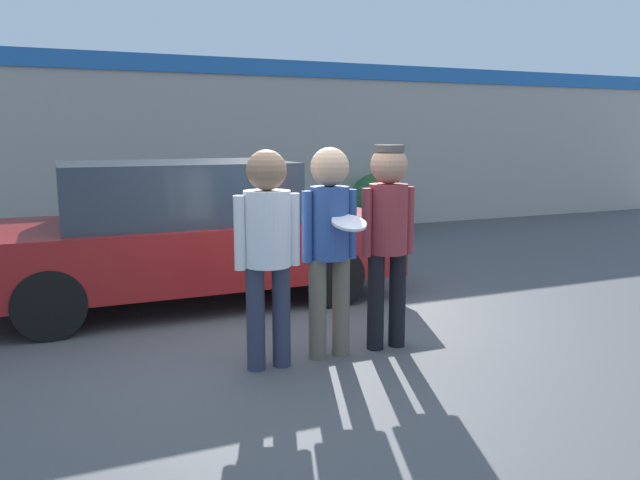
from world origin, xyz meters
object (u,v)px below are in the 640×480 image
at_px(parked_car_near, 183,233).
at_px(person_left, 267,238).
at_px(shrub, 378,202).
at_px(person_right, 388,227).
at_px(person_middle_with_frisbee, 330,233).

bearing_deg(parked_car_near, person_left, -84.59).
relative_size(parked_car_near, shrub, 4.07).
relative_size(person_right, shrub, 1.57).
bearing_deg(shrub, person_middle_with_frisbee, -121.69).
relative_size(person_middle_with_frisbee, person_right, 0.99).
bearing_deg(person_middle_with_frisbee, person_right, 1.16).
distance_m(person_left, person_right, 1.13).
bearing_deg(shrub, parked_car_near, -140.64).
distance_m(parked_car_near, shrub, 5.82).
relative_size(person_left, parked_car_near, 0.38).
xyz_separation_m(person_right, shrub, (3.15, 6.00, -0.53)).
xyz_separation_m(person_middle_with_frisbee, parked_car_near, (-0.79, 2.32, -0.28)).
relative_size(person_left, person_middle_with_frisbee, 0.99).
height_order(person_left, person_right, person_right).
distance_m(person_middle_with_frisbee, person_right, 0.56).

